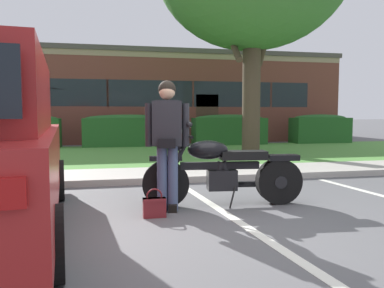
# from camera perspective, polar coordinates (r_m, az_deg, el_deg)

# --- Properties ---
(ground_plane) EXTENTS (140.00, 140.00, 0.00)m
(ground_plane) POSITION_cam_1_polar(r_m,az_deg,el_deg) (4.61, 1.21, -11.59)
(ground_plane) COLOR #565659
(curb_strip) EXTENTS (60.00, 0.20, 0.12)m
(curb_strip) POSITION_cam_1_polar(r_m,az_deg,el_deg) (7.15, -3.82, -5.30)
(curb_strip) COLOR #ADA89E
(curb_strip) RESTS_ON ground
(concrete_walk) EXTENTS (60.00, 1.50, 0.08)m
(concrete_walk) POSITION_cam_1_polar(r_m,az_deg,el_deg) (7.98, -4.73, -4.42)
(concrete_walk) COLOR #ADA89E
(concrete_walk) RESTS_ON ground
(grass_lawn) EXTENTS (60.00, 6.28, 0.06)m
(grass_lawn) POSITION_cam_1_polar(r_m,az_deg,el_deg) (11.82, -7.23, -1.57)
(grass_lawn) COLOR #518E3D
(grass_lawn) RESTS_ON ground
(stall_stripe_1) EXTENTS (0.51, 4.39, 0.01)m
(stall_stripe_1) POSITION_cam_1_polar(r_m,az_deg,el_deg) (4.91, 5.67, -10.56)
(stall_stripe_1) COLOR silver
(stall_stripe_1) RESTS_ON ground
(motorcycle) EXTENTS (2.24, 0.82, 1.26)m
(motorcycle) POSITION_cam_1_polar(r_m,az_deg,el_deg) (5.41, 5.46, -3.89)
(motorcycle) COLOR black
(motorcycle) RESTS_ON ground
(rider_person) EXTENTS (0.57, 0.34, 1.70)m
(rider_person) POSITION_cam_1_polar(r_m,az_deg,el_deg) (5.03, -3.67, 1.25)
(rider_person) COLOR black
(rider_person) RESTS_ON ground
(handbag) EXTENTS (0.28, 0.13, 0.36)m
(handbag) POSITION_cam_1_polar(r_m,az_deg,el_deg) (4.84, -5.57, -9.04)
(handbag) COLOR maroon
(handbag) RESTS_ON ground
(hedge_left) EXTENTS (3.14, 0.90, 1.24)m
(hedge_left) POSITION_cam_1_polar(r_m,az_deg,el_deg) (15.03, -24.81, 1.72)
(hedge_left) COLOR #235623
(hedge_left) RESTS_ON ground
(hedge_center_left) EXTENTS (3.30, 0.90, 1.24)m
(hedge_center_left) POSITION_cam_1_polar(r_m,az_deg,el_deg) (14.69, -9.44, 2.02)
(hedge_center_left) COLOR #235623
(hedge_center_left) RESTS_ON ground
(hedge_center_right) EXTENTS (2.91, 0.90, 1.24)m
(hedge_center_right) POSITION_cam_1_polar(r_m,az_deg,el_deg) (15.42, 5.53, 2.17)
(hedge_center_right) COLOR #235623
(hedge_center_right) RESTS_ON ground
(hedge_right) EXTENTS (2.45, 0.90, 1.24)m
(hedge_right) POSITION_cam_1_polar(r_m,az_deg,el_deg) (17.07, 18.39, 2.19)
(hedge_right) COLOR #235623
(hedge_right) RESTS_ON ground
(brick_building) EXTENTS (21.25, 10.08, 4.04)m
(brick_building) POSITION_cam_1_polar(r_m,az_deg,el_deg) (21.22, -12.35, 6.44)
(brick_building) COLOR brown
(brick_building) RESTS_ON ground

